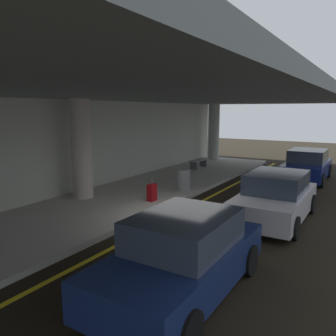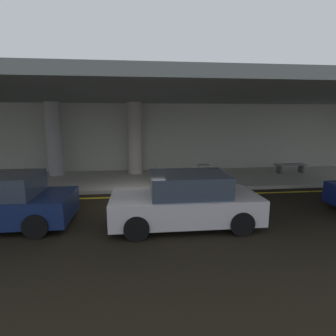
{
  "view_description": "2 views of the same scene",
  "coord_description": "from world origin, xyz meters",
  "px_view_note": "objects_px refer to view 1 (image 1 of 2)",
  "views": [
    {
      "loc": [
        -8.93,
        -4.89,
        3.4
      ],
      "look_at": [
        1.64,
        1.56,
        1.28
      ],
      "focal_mm": 36.19,
      "sensor_mm": 36.0,
      "label": 1
    },
    {
      "loc": [
        0.24,
        -9.49,
        2.99
      ],
      "look_at": [
        1.4,
        1.28,
        0.96
      ],
      "focal_mm": 28.32,
      "sensor_mm": 36.0,
      "label": 2
    }
  ],
  "objects_px": {
    "support_column_right_mid": "(214,132)",
    "car_navy": "(182,256)",
    "car_silver": "(275,198)",
    "support_column_center": "(81,149)",
    "suitcase_upright_primary": "(152,192)",
    "bench_metal": "(198,162)",
    "trash_bin_steel": "(184,180)",
    "car_navy_no2": "(307,166)"
  },
  "relations": [
    {
      "from": "support_column_right_mid",
      "to": "car_silver",
      "type": "height_order",
      "value": "support_column_right_mid"
    },
    {
      "from": "support_column_right_mid",
      "to": "suitcase_upright_primary",
      "type": "relative_size",
      "value": 4.06
    },
    {
      "from": "car_silver",
      "to": "suitcase_upright_primary",
      "type": "relative_size",
      "value": 4.56
    },
    {
      "from": "car_silver",
      "to": "trash_bin_steel",
      "type": "bearing_deg",
      "value": -106.73
    },
    {
      "from": "trash_bin_steel",
      "to": "support_column_center",
      "type": "bearing_deg",
      "value": 138.48
    },
    {
      "from": "support_column_center",
      "to": "car_navy",
      "type": "bearing_deg",
      "value": -120.44
    },
    {
      "from": "car_navy_no2",
      "to": "suitcase_upright_primary",
      "type": "relative_size",
      "value": 4.56
    },
    {
      "from": "support_column_center",
      "to": "car_silver",
      "type": "height_order",
      "value": "support_column_center"
    },
    {
      "from": "car_navy_no2",
      "to": "trash_bin_steel",
      "type": "distance_m",
      "value": 6.75
    },
    {
      "from": "support_column_right_mid",
      "to": "car_navy",
      "type": "relative_size",
      "value": 0.89
    },
    {
      "from": "support_column_right_mid",
      "to": "car_navy_no2",
      "type": "distance_m",
      "value": 7.46
    },
    {
      "from": "support_column_center",
      "to": "bench_metal",
      "type": "relative_size",
      "value": 2.28
    },
    {
      "from": "trash_bin_steel",
      "to": "bench_metal",
      "type": "bearing_deg",
      "value": 19.98
    },
    {
      "from": "car_navy",
      "to": "car_navy_no2",
      "type": "xyz_separation_m",
      "value": [
        12.29,
        -0.17,
        0.0
      ]
    },
    {
      "from": "car_navy",
      "to": "suitcase_upright_primary",
      "type": "height_order",
      "value": "car_navy"
    },
    {
      "from": "support_column_center",
      "to": "suitcase_upright_primary",
      "type": "height_order",
      "value": "support_column_center"
    },
    {
      "from": "bench_metal",
      "to": "trash_bin_steel",
      "type": "bearing_deg",
      "value": -160.02
    },
    {
      "from": "car_navy_no2",
      "to": "car_silver",
      "type": "xyz_separation_m",
      "value": [
        -7.06,
        -0.24,
        0.0
      ]
    },
    {
      "from": "support_column_center",
      "to": "suitcase_upright_primary",
      "type": "bearing_deg",
      "value": -69.97
    },
    {
      "from": "car_silver",
      "to": "suitcase_upright_primary",
      "type": "bearing_deg",
      "value": -78.45
    },
    {
      "from": "car_silver",
      "to": "suitcase_upright_primary",
      "type": "height_order",
      "value": "car_silver"
    },
    {
      "from": "car_navy",
      "to": "car_silver",
      "type": "distance_m",
      "value": 5.24
    },
    {
      "from": "support_column_center",
      "to": "car_navy",
      "type": "relative_size",
      "value": 0.89
    },
    {
      "from": "support_column_right_mid",
      "to": "bench_metal",
      "type": "relative_size",
      "value": 2.28
    },
    {
      "from": "bench_metal",
      "to": "support_column_center",
      "type": "bearing_deg",
      "value": 174.38
    },
    {
      "from": "support_column_right_mid",
      "to": "car_silver",
      "type": "distance_m",
      "value": 12.54
    },
    {
      "from": "suitcase_upright_primary",
      "to": "bench_metal",
      "type": "distance_m",
      "value": 7.43
    },
    {
      "from": "bench_metal",
      "to": "trash_bin_steel",
      "type": "distance_m",
      "value": 5.47
    },
    {
      "from": "car_navy",
      "to": "car_silver",
      "type": "xyz_separation_m",
      "value": [
        5.23,
        -0.4,
        0.0
      ]
    },
    {
      "from": "car_silver",
      "to": "suitcase_upright_primary",
      "type": "xyz_separation_m",
      "value": [
        -0.59,
        4.23,
        -0.25
      ]
    },
    {
      "from": "car_navy_no2",
      "to": "suitcase_upright_primary",
      "type": "xyz_separation_m",
      "value": [
        -7.65,
        3.99,
        -0.25
      ]
    },
    {
      "from": "car_silver",
      "to": "bench_metal",
      "type": "xyz_separation_m",
      "value": [
        6.65,
        5.94,
        -0.21
      ]
    },
    {
      "from": "support_column_center",
      "to": "bench_metal",
      "type": "distance_m",
      "value": 8.32
    },
    {
      "from": "support_column_center",
      "to": "car_navy",
      "type": "xyz_separation_m",
      "value": [
        -3.72,
        -6.34,
        -1.26
      ]
    },
    {
      "from": "car_navy",
      "to": "car_navy_no2",
      "type": "height_order",
      "value": "same"
    },
    {
      "from": "support_column_right_mid",
      "to": "car_navy_no2",
      "type": "height_order",
      "value": "support_column_right_mid"
    },
    {
      "from": "support_column_center",
      "to": "car_navy_no2",
      "type": "distance_m",
      "value": 10.83
    },
    {
      "from": "support_column_center",
      "to": "car_navy_no2",
      "type": "bearing_deg",
      "value": -37.22
    },
    {
      "from": "bench_metal",
      "to": "support_column_right_mid",
      "type": "bearing_deg",
      "value": 11.77
    },
    {
      "from": "car_navy",
      "to": "bench_metal",
      "type": "distance_m",
      "value": 13.1
    },
    {
      "from": "support_column_center",
      "to": "trash_bin_steel",
      "type": "height_order",
      "value": "support_column_center"
    },
    {
      "from": "car_silver",
      "to": "bench_metal",
      "type": "height_order",
      "value": "car_silver"
    }
  ]
}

